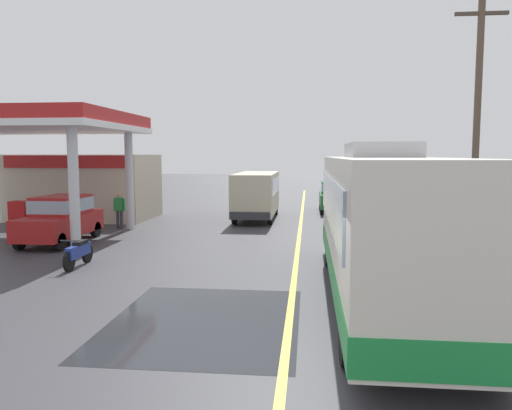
{
  "coord_description": "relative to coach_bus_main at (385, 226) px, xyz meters",
  "views": [
    {
      "loc": [
        0.36,
        -7.58,
        3.39
      ],
      "look_at": [
        -1.5,
        10.0,
        1.6
      ],
      "focal_mm": 34.83,
      "sensor_mm": 36.0,
      "label": 1
    }
  ],
  "objects": [
    {
      "name": "car_at_pump",
      "position": [
        -11.28,
        6.32,
        -0.71
      ],
      "size": [
        1.7,
        4.2,
        1.82
      ],
      "color": "maroon",
      "rests_on": "ground"
    },
    {
      "name": "utility_pole_roadside",
      "position": [
        4.14,
        6.8,
        2.91
      ],
      "size": [
        1.8,
        0.24,
        8.89
      ],
      "color": "brown",
      "rests_on": "ground"
    },
    {
      "name": "gas_station_roadside",
      "position": [
        -13.62,
        11.62,
        0.91
      ],
      "size": [
        9.1,
        11.95,
        5.1
      ],
      "color": "#B21E1E",
      "rests_on": "ground"
    },
    {
      "name": "lane_divider_stripe",
      "position": [
        -2.15,
        10.83,
        -1.72
      ],
      "size": [
        0.16,
        50.0,
        0.01
      ],
      "primitive_type": "cube",
      "color": "#D8CC4C",
      "rests_on": "ground"
    },
    {
      "name": "motorcycle_parked_forecourt",
      "position": [
        -8.7,
        2.41,
        -1.28
      ],
      "size": [
        0.55,
        1.8,
        0.92
      ],
      "color": "black",
      "rests_on": "ground"
    },
    {
      "name": "ground",
      "position": [
        -2.15,
        15.83,
        -1.72
      ],
      "size": [
        120.0,
        120.0,
        0.0
      ],
      "primitive_type": "plane",
      "color": "#38383D"
    },
    {
      "name": "minibus_opposing_lane",
      "position": [
        -4.51,
        14.19,
        -0.25
      ],
      "size": [
        2.04,
        6.13,
        2.44
      ],
      "color": "#BFB799",
      "rests_on": "ground"
    },
    {
      "name": "car_trailing_behind_bus",
      "position": [
        -0.25,
        18.14,
        -0.71
      ],
      "size": [
        1.7,
        4.2,
        1.82
      ],
      "color": "#1E602D",
      "rests_on": "ground"
    },
    {
      "name": "coach_bus_main",
      "position": [
        0.0,
        0.0,
        0.0
      ],
      "size": [
        2.6,
        11.04,
        3.69
      ],
      "color": "silver",
      "rests_on": "ground"
    },
    {
      "name": "pedestrian_near_pump",
      "position": [
        -10.52,
        10.33,
        -0.79
      ],
      "size": [
        0.55,
        0.22,
        1.66
      ],
      "color": "#33333F",
      "rests_on": "ground"
    },
    {
      "name": "wet_puddle_patch",
      "position": [
        -3.87,
        -2.04,
        -1.72
      ],
      "size": [
        3.83,
        4.8,
        0.01
      ],
      "primitive_type": "cube",
      "color": "#26282D",
      "rests_on": "ground"
    }
  ]
}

